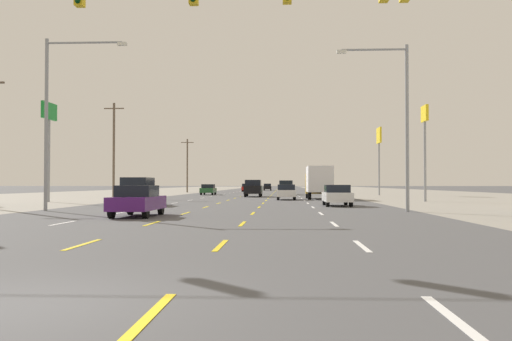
% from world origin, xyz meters
% --- Properties ---
extents(ground_plane, '(572.00, 572.00, 0.00)m').
position_xyz_m(ground_plane, '(0.00, 66.00, 0.00)').
color(ground_plane, '#4C4C4F').
extents(lot_apron_left, '(28.00, 440.00, 0.01)m').
position_xyz_m(lot_apron_left, '(-24.75, 66.00, 0.00)').
color(lot_apron_left, gray).
rests_on(lot_apron_left, ground).
extents(lot_apron_right, '(28.00, 440.00, 0.01)m').
position_xyz_m(lot_apron_right, '(24.75, 66.00, 0.00)').
color(lot_apron_right, gray).
rests_on(lot_apron_right, ground).
extents(lane_markings, '(10.64, 227.60, 0.01)m').
position_xyz_m(lane_markings, '(0.00, 104.50, 0.01)').
color(lane_markings, white).
rests_on(lane_markings, ground).
extents(signal_span_wire, '(25.39, 0.53, 9.69)m').
position_xyz_m(signal_span_wire, '(0.37, 11.82, 5.94)').
color(signal_span_wire, brown).
rests_on(signal_span_wire, ground).
extents(sedan_inner_left_nearest, '(1.80, 4.50, 1.46)m').
position_xyz_m(sedan_inner_left_nearest, '(-3.54, 19.15, 0.76)').
color(sedan_inner_left_nearest, '#4C196B').
rests_on(sedan_inner_left_nearest, ground).
extents(sedan_far_right_near, '(1.80, 4.50, 1.46)m').
position_xyz_m(sedan_far_right_near, '(7.04, 32.05, 0.76)').
color(sedan_far_right_near, white).
rests_on(sedan_far_right_near, ground).
extents(suv_far_left_mid, '(1.98, 4.90, 1.98)m').
position_xyz_m(suv_far_left_mid, '(-7.02, 32.53, 1.03)').
color(suv_far_left_mid, silver).
rests_on(suv_far_left_mid, ground).
extents(sedan_inner_right_midfar, '(1.80, 4.50, 1.46)m').
position_xyz_m(sedan_inner_right_midfar, '(3.62, 46.90, 0.76)').
color(sedan_inner_right_midfar, white).
rests_on(sedan_inner_right_midfar, ground).
extents(box_truck_far_right_far, '(2.40, 7.20, 3.23)m').
position_xyz_m(box_truck_far_right_far, '(6.88, 49.23, 1.84)').
color(box_truck_far_right_far, '#B28C33').
rests_on(box_truck_far_right_far, ground).
extents(suv_center_turn_farther, '(1.98, 4.90, 1.98)m').
position_xyz_m(suv_center_turn_farther, '(-0.18, 58.92, 1.03)').
color(suv_center_turn_farther, black).
rests_on(suv_center_turn_farther, ground).
extents(sedan_far_left_farthest, '(1.80, 4.50, 1.46)m').
position_xyz_m(sedan_far_left_farthest, '(-6.94, 69.61, 0.76)').
color(sedan_far_left_farthest, '#235B2D').
rests_on(sedan_far_left_farthest, ground).
extents(suv_inner_right_distant_a, '(1.98, 4.90, 1.98)m').
position_xyz_m(suv_inner_right_distant_a, '(3.71, 71.32, 1.03)').
color(suv_inner_right_distant_a, '#235B2D').
rests_on(suv_inner_right_distant_a, ground).
extents(hatchback_inner_left_distant_b, '(1.72, 3.90, 1.54)m').
position_xyz_m(hatchback_inner_left_distant_b, '(-3.70, 100.79, 0.78)').
color(hatchback_inner_left_distant_b, red).
rests_on(hatchback_inner_left_distant_b, ground).
extents(hatchback_center_turn_distant_c, '(1.72, 3.90, 1.54)m').
position_xyz_m(hatchback_center_turn_distant_c, '(-0.15, 118.14, 0.78)').
color(hatchback_center_turn_distant_c, black).
rests_on(hatchback_center_turn_distant_c, ground).
extents(pole_sign_left_row_1, '(0.24, 2.77, 8.37)m').
position_xyz_m(pole_sign_left_row_1, '(-16.39, 39.28, 6.56)').
color(pole_sign_left_row_1, gray).
rests_on(pole_sign_left_row_1, ground).
extents(pole_sign_right_row_1, '(0.24, 1.78, 8.28)m').
position_xyz_m(pole_sign_right_row_1, '(15.53, 41.90, 6.10)').
color(pole_sign_right_row_1, gray).
rests_on(pole_sign_right_row_1, ground).
extents(pole_sign_right_row_2, '(0.24, 2.80, 9.03)m').
position_xyz_m(pole_sign_right_row_2, '(16.14, 68.61, 7.11)').
color(pole_sign_right_row_2, gray).
rests_on(pole_sign_right_row_2, ground).
extents(streetlight_left_row_0, '(4.71, 0.26, 9.82)m').
position_xyz_m(streetlight_left_row_0, '(-9.65, 24.24, 5.75)').
color(streetlight_left_row_0, gray).
rests_on(streetlight_left_row_0, ground).
extents(streetlight_right_row_0, '(3.95, 0.26, 9.23)m').
position_xyz_m(streetlight_right_row_0, '(9.75, 24.24, 5.36)').
color(streetlight_right_row_0, gray).
rests_on(streetlight_right_row_0, ground).
extents(utility_pole_left_row_1, '(2.20, 0.26, 10.41)m').
position_xyz_m(utility_pole_left_row_1, '(-15.26, 53.69, 5.40)').
color(utility_pole_left_row_1, brown).
rests_on(utility_pole_left_row_1, ground).
extents(utility_pole_left_row_2, '(2.20, 0.26, 9.35)m').
position_xyz_m(utility_pole_left_row_2, '(-13.44, 90.47, 4.87)').
color(utility_pole_left_row_2, brown).
rests_on(utility_pole_left_row_2, ground).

